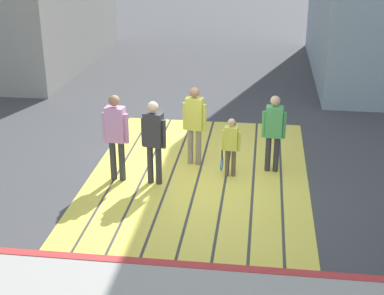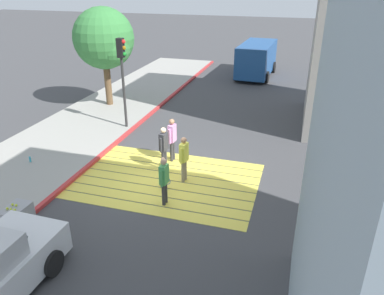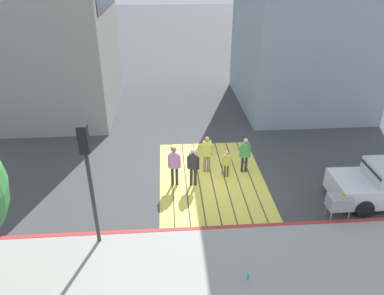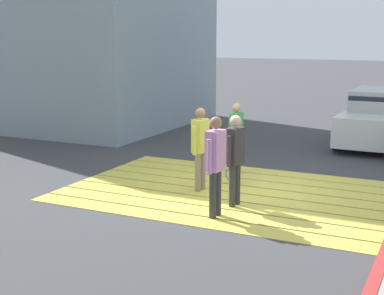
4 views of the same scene
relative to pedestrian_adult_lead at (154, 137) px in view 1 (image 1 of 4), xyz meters
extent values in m
plane|color=#424244|center=(0.42, -0.81, -0.98)|extent=(120.00, 120.00, 0.00)
cube|color=#EAD64C|center=(0.42, -2.74, -0.98)|extent=(6.40, 0.50, 0.01)
cube|color=#EAD64C|center=(0.42, -2.19, -0.98)|extent=(6.40, 0.50, 0.01)
cube|color=#EAD64C|center=(0.42, -1.64, -0.98)|extent=(6.40, 0.50, 0.01)
cube|color=#EAD64C|center=(0.42, -1.09, -0.98)|extent=(6.40, 0.50, 0.01)
cube|color=#EAD64C|center=(0.42, -0.54, -0.98)|extent=(6.40, 0.50, 0.01)
cube|color=#EAD64C|center=(0.42, 0.01, -0.98)|extent=(6.40, 0.50, 0.01)
cube|color=#EAD64C|center=(0.42, 0.56, -0.98)|extent=(6.40, 0.50, 0.01)
cube|color=#EAD64C|center=(0.42, 1.11, -0.98)|extent=(6.40, 0.50, 0.01)
cube|color=#BC3333|center=(-2.83, -0.81, -0.92)|extent=(0.16, 40.00, 0.13)
cylinder|color=#333338|center=(0.02, 0.09, -0.58)|extent=(0.12, 0.12, 0.80)
cylinder|color=#333338|center=(-0.02, -0.09, -0.58)|extent=(0.12, 0.12, 0.80)
cube|color=#333338|center=(0.00, 0.00, 0.15)|extent=(0.27, 0.38, 0.66)
sphere|color=beige|center=(0.00, 0.00, 0.60)|extent=(0.21, 0.21, 0.21)
cylinder|color=#333338|center=(0.04, 0.20, 0.08)|extent=(0.09, 0.09, 0.56)
cylinder|color=#333338|center=(-0.04, -0.20, 0.08)|extent=(0.09, 0.09, 0.56)
cylinder|color=gray|center=(1.01, -0.57, -0.58)|extent=(0.12, 0.12, 0.80)
cylinder|color=gray|center=(0.99, -0.74, -0.58)|extent=(0.12, 0.12, 0.80)
cube|color=#D8D84C|center=(1.00, -0.66, 0.15)|extent=(0.26, 0.38, 0.66)
sphere|color=#9E7051|center=(1.00, -0.66, 0.60)|extent=(0.21, 0.21, 0.21)
cylinder|color=#D8D84C|center=(1.03, -0.45, 0.08)|extent=(0.09, 0.09, 0.56)
cylinder|color=#D8D84C|center=(0.97, -0.86, 0.08)|extent=(0.09, 0.09, 0.56)
cylinder|color=#333338|center=(0.87, -2.18, -0.60)|extent=(0.11, 0.11, 0.76)
cylinder|color=#333338|center=(0.86, -2.35, -0.60)|extent=(0.11, 0.11, 0.76)
cube|color=#4CA559|center=(0.86, -2.26, 0.10)|extent=(0.23, 0.35, 0.64)
sphere|color=tan|center=(0.86, -2.26, 0.54)|extent=(0.20, 0.20, 0.20)
cylinder|color=#4CA559|center=(0.87, -2.07, 0.04)|extent=(0.08, 0.08, 0.54)
cylinder|color=#4CA559|center=(0.85, -2.46, 0.04)|extent=(0.08, 0.08, 0.54)
cylinder|color=#333338|center=(0.07, 0.84, -0.57)|extent=(0.12, 0.12, 0.83)
cylinder|color=#333338|center=(0.06, 0.66, -0.57)|extent=(0.12, 0.12, 0.83)
cube|color=#D18CC6|center=(0.07, 0.75, 0.20)|extent=(0.26, 0.38, 0.69)
sphere|color=#9E7051|center=(0.07, 0.75, 0.67)|extent=(0.21, 0.21, 0.21)
cylinder|color=#D18CC6|center=(0.08, 0.96, 0.13)|extent=(0.09, 0.09, 0.59)
cylinder|color=#D18CC6|center=(0.05, 0.54, 0.13)|extent=(0.09, 0.09, 0.59)
cylinder|color=brown|center=(0.52, -1.38, -0.69)|extent=(0.09, 0.09, 0.58)
cylinder|color=brown|center=(0.51, -1.50, -0.69)|extent=(0.09, 0.09, 0.58)
cube|color=#D8D84C|center=(0.52, -1.44, -0.16)|extent=(0.18, 0.27, 0.48)
sphere|color=tan|center=(0.52, -1.44, 0.18)|extent=(0.15, 0.15, 0.15)
cylinder|color=#D8D84C|center=(0.53, -1.28, -0.21)|extent=(0.06, 0.06, 0.41)
cylinder|color=#D8D84C|center=(0.51, -1.60, -0.21)|extent=(0.06, 0.06, 0.41)
cylinder|color=black|center=(0.56, -1.27, -0.49)|extent=(0.03, 0.03, 0.28)
torus|color=blue|center=(0.56, -1.27, -0.74)|extent=(0.29, 0.05, 0.28)
camera|label=1|loc=(-9.72, -1.99, 3.94)|focal=52.60mm
camera|label=2|loc=(4.63, -11.78, 5.73)|focal=34.92mm
camera|label=3|loc=(-12.45, 0.96, 7.40)|focal=34.14mm
camera|label=4|loc=(-3.59, 9.32, 2.13)|focal=52.70mm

